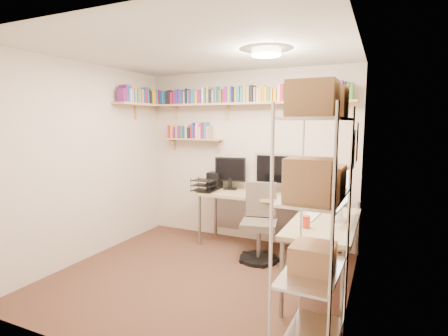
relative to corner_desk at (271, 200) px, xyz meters
The scene contains 6 objects.
ground 1.34m from the corner_desk, 119.69° to the right, with size 3.20×3.20×0.00m, color #41291B.
room_shell 1.35m from the corner_desk, 119.51° to the right, with size 3.24×3.04×2.52m.
wall_shelves 1.63m from the corner_desk, 160.71° to the left, with size 3.12×1.09×0.80m.
corner_desk is the anchor object (origin of this frame).
office_chair 0.39m from the corner_desk, 122.33° to the right, with size 0.53×0.53×0.98m.
wire_rack 2.11m from the corner_desk, 64.46° to the right, with size 0.42×0.82×2.02m.
Camera 1 is at (1.84, -3.33, 1.75)m, focal length 28.00 mm.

